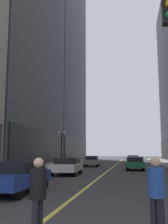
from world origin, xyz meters
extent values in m
plane|color=#38383A|center=(0.00, 35.00, 0.00)|extent=(200.00, 200.00, 0.00)
cube|color=gray|center=(-8.25, 35.00, 0.07)|extent=(4.50, 78.00, 0.15)
cube|color=#E5D64C|center=(0.00, 35.00, 0.00)|extent=(0.16, 70.00, 0.01)
cube|color=black|center=(-10.60, 34.50, 2.50)|extent=(0.50, 22.80, 5.00)
cube|color=black|center=(-10.60, 60.00, 2.50)|extent=(0.50, 24.70, 5.00)
cube|color=black|center=(10.60, 60.00, 2.35)|extent=(0.50, 24.70, 4.70)
cube|color=navy|center=(-2.71, 7.85, 0.59)|extent=(1.86, 4.59, 0.55)
cube|color=black|center=(-2.71, 8.07, 1.07)|extent=(1.62, 2.58, 0.50)
cylinder|color=black|center=(-1.90, 6.26, 0.32)|extent=(0.23, 0.64, 0.64)
cylinder|color=black|center=(-1.94, 9.45, 0.32)|extent=(0.23, 0.64, 0.64)
cylinder|color=black|center=(-3.51, 9.43, 0.32)|extent=(0.23, 0.64, 0.64)
cube|color=silver|center=(-2.75, 17.47, 0.59)|extent=(2.01, 4.27, 0.55)
cube|color=black|center=(-2.76, 17.68, 1.07)|extent=(1.74, 2.41, 0.50)
cylinder|color=black|center=(-1.88, 16.02, 0.32)|extent=(0.24, 0.65, 0.64)
cylinder|color=black|center=(-3.55, 15.97, 0.32)|extent=(0.24, 0.65, 0.64)
cylinder|color=black|center=(-1.95, 18.97, 0.32)|extent=(0.24, 0.65, 0.64)
cylinder|color=black|center=(-3.62, 18.93, 0.32)|extent=(0.24, 0.65, 0.64)
cube|color=#196038|center=(2.63, 24.49, 0.59)|extent=(1.83, 4.26, 0.55)
cube|color=black|center=(2.62, 24.27, 1.07)|extent=(1.58, 2.40, 0.50)
cylinder|color=black|center=(1.90, 25.98, 0.32)|extent=(0.23, 0.64, 0.64)
cylinder|color=black|center=(3.41, 25.95, 0.32)|extent=(0.23, 0.64, 0.64)
cylinder|color=black|center=(1.84, 23.02, 0.32)|extent=(0.23, 0.64, 0.64)
cylinder|color=black|center=(3.36, 22.99, 0.32)|extent=(0.23, 0.64, 0.64)
cube|color=slate|center=(-2.74, 31.09, 0.59)|extent=(1.99, 4.52, 0.55)
cube|color=black|center=(-2.75, 31.31, 1.07)|extent=(1.69, 2.56, 0.50)
cylinder|color=black|center=(-1.90, 29.58, 0.32)|extent=(0.25, 0.65, 0.64)
cylinder|color=black|center=(-3.44, 29.50, 0.32)|extent=(0.25, 0.65, 0.64)
cylinder|color=black|center=(-2.05, 32.68, 0.32)|extent=(0.25, 0.65, 0.64)
cylinder|color=black|center=(-3.59, 32.60, 0.32)|extent=(0.25, 0.65, 0.64)
cube|color=black|center=(2.49, 41.12, 0.59)|extent=(2.08, 4.31, 0.55)
cube|color=black|center=(2.49, 40.90, 1.07)|extent=(1.77, 2.44, 0.50)
cylinder|color=black|center=(1.59, 42.56, 0.32)|extent=(0.25, 0.65, 0.64)
cylinder|color=black|center=(3.25, 42.63, 0.32)|extent=(0.25, 0.65, 0.64)
cylinder|color=black|center=(1.72, 39.60, 0.32)|extent=(0.25, 0.65, 0.64)
cylinder|color=black|center=(3.38, 39.67, 0.32)|extent=(0.25, 0.65, 0.64)
cylinder|color=black|center=(0.33, 1.91, 0.39)|extent=(0.14, 0.14, 0.78)
cylinder|color=black|center=(0.37, 2.06, 0.39)|extent=(0.14, 0.14, 0.78)
cylinder|color=black|center=(0.35, 1.99, 1.09)|extent=(0.41, 0.41, 0.62)
sphere|color=tan|center=(0.35, 1.99, 1.51)|extent=(0.21, 0.21, 0.21)
cylinder|color=black|center=(2.81, 2.52, 0.39)|extent=(0.14, 0.14, 0.79)
cylinder|color=black|center=(2.67, 2.60, 0.39)|extent=(0.14, 0.14, 0.79)
cylinder|color=#234799|center=(2.74, 2.56, 1.10)|extent=(0.46, 0.46, 0.62)
sphere|color=tan|center=(2.74, 2.56, 1.52)|extent=(0.21, 0.21, 0.21)
cube|color=black|center=(3.20, 2.88, 5.20)|extent=(0.28, 0.24, 0.90)
cylinder|color=black|center=(-6.40, 29.60, 2.10)|extent=(0.14, 0.14, 4.20)
cylinder|color=black|center=(-6.40, 29.60, 4.15)|extent=(0.80, 0.06, 0.06)
sphere|color=white|center=(-6.75, 29.60, 4.25)|extent=(0.36, 0.36, 0.36)
sphere|color=white|center=(-6.05, 29.60, 4.25)|extent=(0.36, 0.36, 0.36)
camera|label=1|loc=(2.23, -3.38, 1.71)|focal=42.90mm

